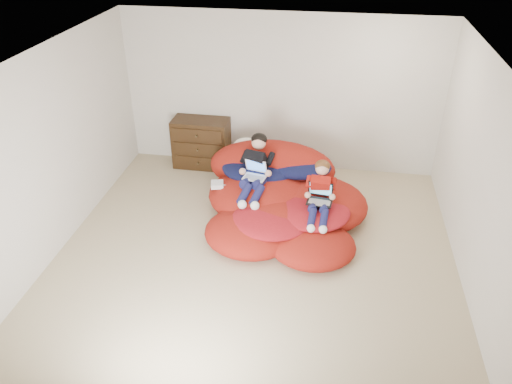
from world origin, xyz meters
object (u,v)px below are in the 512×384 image
older_boy (256,166)px  younger_boy (320,191)px  beanbag_pile (280,198)px  dresser (201,143)px  laptop_white (255,172)px  laptop_black (320,196)px

older_boy → younger_boy: 1.02m
beanbag_pile → younger_boy: 0.72m
dresser → laptop_white: size_ratio=2.69×
beanbag_pile → older_boy: (-0.36, 0.12, 0.42)m
beanbag_pile → laptop_white: (-0.36, 0.05, 0.36)m
beanbag_pile → older_boy: size_ratio=2.26×
dresser → laptop_white: dresser is taller
younger_boy → laptop_black: younger_boy is taller
older_boy → laptop_black: size_ratio=3.03×
dresser → laptop_black: dresser is taller
dresser → beanbag_pile: (1.47, -1.27, -0.14)m
dresser → younger_boy: 2.57m
dresser → older_boy: size_ratio=0.86×
older_boy → laptop_white: 0.09m
laptop_white → younger_boy: bearing=-20.6°
beanbag_pile → younger_boy: younger_boy is taller
younger_boy → dresser: bearing=142.1°
beanbag_pile → older_boy: 0.57m
younger_boy → laptop_white: bearing=159.4°
dresser → laptop_black: bearing=-38.4°
beanbag_pile → laptop_black: (0.56, -0.33, 0.29)m
dresser → younger_boy: size_ratio=1.03×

